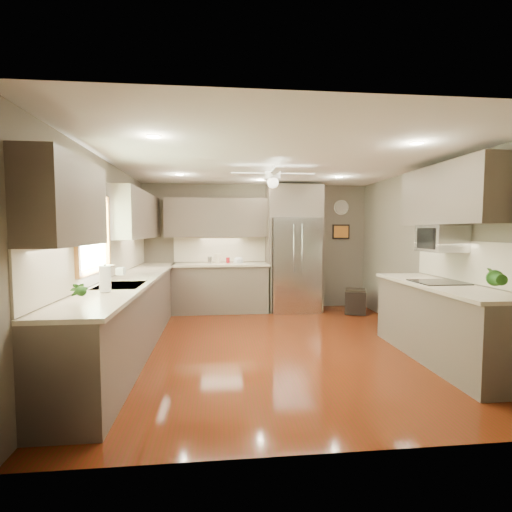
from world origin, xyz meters
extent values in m
plane|color=#4B210A|center=(0.00, 0.00, 0.00)|extent=(5.00, 5.00, 0.00)
plane|color=white|center=(0.00, 0.00, 2.50)|extent=(5.00, 5.00, 0.00)
plane|color=#61584A|center=(0.00, 2.50, 1.25)|extent=(4.50, 0.00, 4.50)
plane|color=#61584A|center=(0.00, -2.50, 1.25)|extent=(4.50, 0.00, 4.50)
plane|color=#61584A|center=(-2.25, 0.00, 1.25)|extent=(0.00, 5.00, 5.00)
plane|color=#61584A|center=(2.25, 0.00, 1.25)|extent=(0.00, 5.00, 5.00)
cylinder|color=silver|center=(-0.94, 2.21, 1.01)|extent=(0.10, 0.10, 0.13)
cylinder|color=beige|center=(-0.79, 2.25, 1.03)|extent=(0.12, 0.12, 0.19)
cylinder|color=maroon|center=(-0.59, 2.23, 1.00)|extent=(0.08, 0.08, 0.11)
imported|color=white|center=(-2.05, 0.06, 1.05)|extent=(0.10, 0.10, 0.21)
imported|color=#235317|center=(-1.96, -1.71, 1.08)|extent=(0.17, 0.15, 0.28)
imported|color=#235317|center=(1.92, -1.63, 1.12)|extent=(0.24, 0.21, 0.36)
imported|color=beige|center=(-0.39, 2.18, 0.96)|extent=(0.22, 0.22, 0.05)
cube|color=brown|center=(-1.95, 0.15, 0.45)|extent=(0.60, 4.70, 0.90)
cube|color=beige|center=(-1.94, 0.15, 0.92)|extent=(0.65, 4.70, 0.04)
cube|color=beige|center=(-2.24, 0.15, 1.20)|extent=(0.02, 4.70, 0.50)
cube|color=brown|center=(-0.72, 2.20, 0.45)|extent=(1.85, 0.60, 0.90)
cube|color=beige|center=(-0.72, 2.19, 0.92)|extent=(1.85, 0.65, 0.04)
cube|color=beige|center=(-0.72, 2.49, 1.20)|extent=(1.85, 0.02, 0.50)
cube|color=brown|center=(-2.08, -1.60, 1.83)|extent=(0.33, 1.20, 0.75)
cube|color=brown|center=(-2.08, 1.30, 1.83)|extent=(0.33, 2.40, 0.75)
cube|color=brown|center=(-0.72, 2.33, 1.83)|extent=(2.15, 0.33, 0.75)
cube|color=brown|center=(2.08, -0.55, 2.03)|extent=(0.33, 1.70, 0.75)
cube|color=#BFF2B2|center=(-2.23, -0.50, 1.55)|extent=(0.01, 1.00, 0.80)
cube|color=brown|center=(-2.21, -0.50, 1.98)|extent=(0.05, 1.12, 0.06)
cube|color=brown|center=(-2.21, -0.50, 1.12)|extent=(0.05, 1.12, 0.06)
cube|color=brown|center=(-2.21, -1.03, 1.55)|extent=(0.05, 0.06, 0.80)
cube|color=brown|center=(-2.21, 0.03, 1.55)|extent=(0.05, 0.06, 0.80)
cube|color=silver|center=(-1.93, -0.50, 0.93)|extent=(0.50, 0.70, 0.03)
cube|color=#262626|center=(-1.93, -0.50, 0.89)|extent=(0.44, 0.62, 0.05)
cylinder|color=silver|center=(-2.13, -0.50, 1.05)|extent=(0.02, 0.02, 0.24)
cylinder|color=silver|center=(-2.07, -0.50, 1.17)|extent=(0.16, 0.02, 0.02)
cube|color=silver|center=(0.70, 2.14, 0.91)|extent=(0.92, 0.72, 1.82)
cube|color=black|center=(0.70, 1.80, 0.66)|extent=(0.88, 0.02, 0.02)
cube|color=black|center=(0.70, 1.79, 1.25)|extent=(0.01, 0.02, 1.00)
cylinder|color=silver|center=(0.62, 1.76, 1.25)|extent=(0.02, 0.02, 0.90)
cylinder|color=silver|center=(0.78, 1.76, 1.25)|extent=(0.02, 0.02, 0.90)
cube|color=brown|center=(0.70, 2.20, 2.14)|extent=(1.04, 0.60, 0.63)
cube|color=brown|center=(0.20, 2.20, 0.91)|extent=(0.06, 0.60, 1.82)
cube|color=brown|center=(1.20, 2.20, 0.91)|extent=(0.06, 0.60, 1.82)
cube|color=brown|center=(1.93, -0.80, 0.45)|extent=(0.65, 2.20, 0.90)
cube|color=beige|center=(1.91, -0.80, 0.92)|extent=(0.70, 2.20, 0.04)
cube|color=beige|center=(2.24, -0.80, 1.20)|extent=(0.02, 2.20, 0.50)
cube|color=black|center=(1.91, -0.70, 0.94)|extent=(0.56, 0.52, 0.01)
cube|color=silver|center=(2.03, -0.55, 1.48)|extent=(0.42, 0.55, 0.34)
cube|color=black|center=(1.82, -0.55, 1.48)|extent=(0.02, 0.40, 0.26)
cylinder|color=white|center=(0.00, 0.30, 2.46)|extent=(0.03, 0.03, 0.08)
cylinder|color=white|center=(0.00, 0.30, 2.36)|extent=(0.22, 0.22, 0.10)
sphere|color=white|center=(0.00, 0.30, 2.26)|extent=(0.16, 0.16, 0.16)
cube|color=white|center=(0.35, 0.30, 2.38)|extent=(0.48, 0.11, 0.01)
cube|color=white|center=(0.00, 0.65, 2.38)|extent=(0.11, 0.48, 0.01)
cube|color=white|center=(-0.35, 0.30, 2.38)|extent=(0.48, 0.11, 0.01)
cube|color=white|center=(0.00, -0.05, 2.38)|extent=(0.11, 0.48, 0.01)
cylinder|color=white|center=(-1.40, 1.30, 2.49)|extent=(0.14, 0.14, 0.01)
cylinder|color=white|center=(1.30, 1.30, 2.49)|extent=(0.14, 0.14, 0.01)
cylinder|color=white|center=(-1.40, -1.20, 2.49)|extent=(0.14, 0.14, 0.01)
cylinder|color=white|center=(1.30, -1.20, 2.49)|extent=(0.14, 0.14, 0.01)
cylinder|color=white|center=(0.00, 1.80, 2.49)|extent=(0.14, 0.14, 0.01)
cylinder|color=white|center=(1.75, 2.48, 2.05)|extent=(0.30, 0.03, 0.30)
cylinder|color=silver|center=(1.75, 2.47, 2.05)|extent=(0.29, 0.00, 0.29)
cube|color=black|center=(1.75, 2.48, 1.55)|extent=(0.36, 0.03, 0.30)
cube|color=#C37027|center=(1.75, 2.46, 1.55)|extent=(0.30, 0.01, 0.24)
cube|color=black|center=(1.80, 1.73, 0.23)|extent=(0.49, 0.49, 0.43)
cube|color=black|center=(1.80, 1.73, 0.46)|extent=(0.47, 0.47, 0.03)
cylinder|color=white|center=(-1.95, -1.02, 1.08)|extent=(0.11, 0.11, 0.27)
cylinder|color=silver|center=(-1.95, -1.02, 1.09)|extent=(0.02, 0.02, 0.29)
camera|label=1|loc=(-0.79, -4.96, 1.58)|focal=26.00mm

